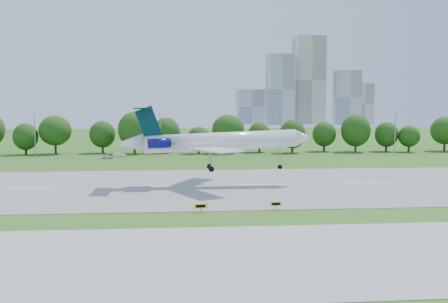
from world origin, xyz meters
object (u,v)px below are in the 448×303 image
service_vehicle_a (120,155)px  service_vehicle_b (108,157)px  airliner (211,141)px  taxi_sign_left (201,206)px

service_vehicle_a → service_vehicle_b: service_vehicle_a is taller
airliner → taxi_sign_left: 24.26m
taxi_sign_left → airliner: bearing=71.9°
airliner → service_vehicle_b: (-25.17, 50.73, -7.41)m
airliner → taxi_sign_left: (-2.78, -23.03, -7.07)m
taxi_sign_left → service_vehicle_a: (-19.77, 79.04, -0.25)m
taxi_sign_left → service_vehicle_a: size_ratio=0.45×
airliner → service_vehicle_b: airliner is taller
taxi_sign_left → service_vehicle_b: 77.09m
airliner → service_vehicle_a: bearing=110.8°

